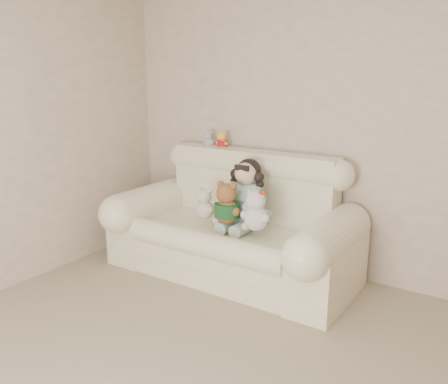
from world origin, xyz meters
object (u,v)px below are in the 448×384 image
seated_child (246,193)px  cream_teddy (205,200)px  sofa (231,217)px  brown_teddy (227,199)px  white_cat (256,206)px

seated_child → cream_teddy: 0.35m
seated_child → sofa: bearing=-150.2°
sofa → brown_teddy: 0.24m
brown_teddy → white_cat: size_ratio=1.06×
white_cat → cream_teddy: white_cat is taller
sofa → brown_teddy: size_ratio=5.11×
seated_child → brown_teddy: size_ratio=1.44×
sofa → cream_teddy: 0.26m
sofa → seated_child: (0.10, 0.08, 0.20)m
white_cat → cream_teddy: 0.51m
seated_child → white_cat: 0.32m
brown_teddy → cream_teddy: (-0.23, 0.01, -0.05)m
sofa → seated_child: size_ratio=3.55×
cream_teddy → seated_child: bearing=21.3°
brown_teddy → seated_child: bearing=99.3°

